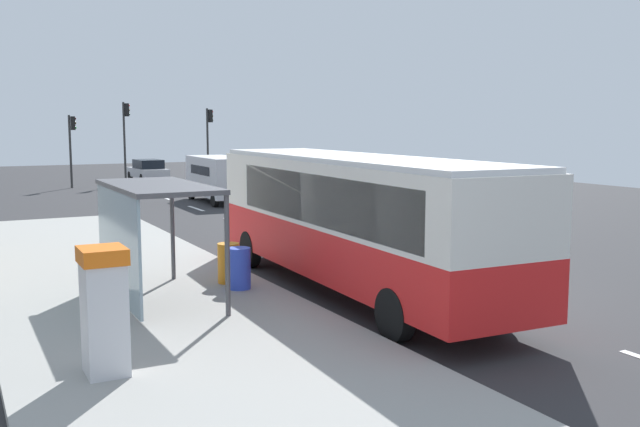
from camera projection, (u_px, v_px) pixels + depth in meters
ground_plane at (228, 222)px, 28.88m from camera, size 56.00×92.00×0.04m
sidewalk_platform at (144, 303)px, 15.38m from camera, size 6.20×30.00×0.18m
lane_stripe_seg_1 at (475, 302)px, 15.82m from camera, size 0.16×2.20×0.01m
lane_stripe_seg_2 at (360, 263)px, 20.21m from camera, size 0.16×2.20×0.01m
lane_stripe_seg_3 at (286, 238)px, 24.60m from camera, size 0.16×2.20×0.01m
lane_stripe_seg_4 at (234, 221)px, 29.00m from camera, size 0.16×2.20×0.01m
lane_stripe_seg_5 at (196, 208)px, 33.39m from camera, size 0.16×2.20×0.01m
lane_stripe_seg_6 at (167, 199)px, 37.78m from camera, size 0.16×2.20×0.01m
lane_stripe_seg_7 at (144, 191)px, 42.17m from camera, size 0.16×2.20×0.01m
bus at (352, 215)px, 16.52m from camera, size 2.89×11.09×3.21m
white_van at (219, 176)px, 36.03m from camera, size 2.14×5.25×2.30m
sedan_near at (148, 170)px, 49.21m from camera, size 1.98×4.47×1.52m
ticket_machine at (104, 310)px, 10.65m from camera, size 0.66×0.76×1.94m
recycling_bin_blue at (239, 268)px, 16.28m from camera, size 0.52×0.52×0.95m
recycling_bin_orange at (229, 263)px, 16.90m from camera, size 0.52×0.52×0.95m
traffic_light_near_side at (209, 134)px, 47.09m from camera, size 0.49×0.28×4.99m
traffic_light_far_side at (72, 139)px, 43.87m from camera, size 0.49×0.28×4.50m
traffic_light_median at (126, 130)px, 46.12m from camera, size 0.49×0.28×5.37m
bus_shelter at (143, 212)px, 14.92m from camera, size 1.80×4.00×2.50m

